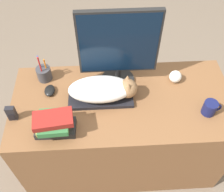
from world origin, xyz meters
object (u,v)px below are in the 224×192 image
object	(u,v)px
computer_mouse	(50,91)
phone	(12,113)
cat	(105,89)
pen_cup	(44,73)
keyboard	(101,97)
monitor	(119,47)
coffee_mug	(210,108)
baseball	(175,77)
book_stack	(54,124)

from	to	relation	value
computer_mouse	phone	world-z (taller)	phone
cat	pen_cup	xyz separation A→B (m)	(-0.38, 0.19, -0.04)
pen_cup	phone	bearing A→B (deg)	-115.65
phone	keyboard	bearing A→B (deg)	13.41
monitor	computer_mouse	distance (m)	0.51
computer_mouse	cat	bearing A→B (deg)	-11.12
monitor	phone	size ratio (longest dim) A/B	5.07
keyboard	phone	xyz separation A→B (m)	(-0.51, -0.12, 0.04)
cat	coffee_mug	size ratio (longest dim) A/B	3.72
pen_cup	phone	size ratio (longest dim) A/B	2.01
keyboard	computer_mouse	bearing A→B (deg)	167.96
pen_cup	baseball	size ratio (longest dim) A/B	2.63
cat	phone	xyz separation A→B (m)	(-0.53, -0.12, -0.04)
monitor	phone	bearing A→B (deg)	-156.97
coffee_mug	cat	bearing A→B (deg)	166.75
phone	baseball	bearing A→B (deg)	13.70
keyboard	book_stack	bearing A→B (deg)	-139.79
monitor	baseball	world-z (taller)	monitor
computer_mouse	phone	xyz separation A→B (m)	(-0.19, -0.19, 0.03)
monitor	pen_cup	xyz separation A→B (m)	(-0.47, 0.05, -0.23)
computer_mouse	phone	bearing A→B (deg)	-135.35
pen_cup	computer_mouse	bearing A→B (deg)	-70.93
cat	baseball	world-z (taller)	cat
computer_mouse	phone	size ratio (longest dim) A/B	0.91
computer_mouse	pen_cup	size ratio (longest dim) A/B	0.45
phone	book_stack	xyz separation A→B (m)	(0.25, -0.10, 0.02)
coffee_mug	pen_cup	xyz separation A→B (m)	(-0.99, 0.33, 0.00)
computer_mouse	book_stack	world-z (taller)	book_stack
keyboard	book_stack	distance (m)	0.34
cat	coffee_mug	world-z (taller)	cat
computer_mouse	pen_cup	distance (m)	0.13
book_stack	monitor	bearing A→B (deg)	44.10
keyboard	coffee_mug	world-z (taller)	coffee_mug
monitor	computer_mouse	xyz separation A→B (m)	(-0.43, -0.08, -0.26)
keyboard	monitor	distance (m)	0.33
cat	monitor	size ratio (longest dim) A/B	0.79
monitor	baseball	bearing A→B (deg)	-3.58
monitor	keyboard	bearing A→B (deg)	-128.74
monitor	computer_mouse	size ratio (longest dim) A/B	5.59
keyboard	phone	distance (m)	0.52
pen_cup	monitor	bearing A→B (deg)	-5.46
computer_mouse	phone	distance (m)	0.27
monitor	book_stack	bearing A→B (deg)	-135.90
coffee_mug	computer_mouse	bearing A→B (deg)	167.52
keyboard	book_stack	size ratio (longest dim) A/B	1.75
coffee_mug	pen_cup	distance (m)	1.04
keyboard	cat	world-z (taller)	cat
computer_mouse	coffee_mug	size ratio (longest dim) A/B	0.84
coffee_mug	phone	size ratio (longest dim) A/B	1.08
cat	baseball	bearing A→B (deg)	14.79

